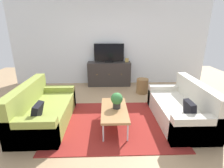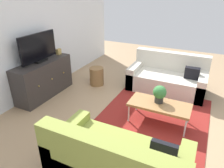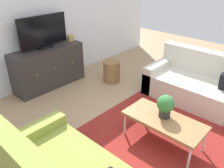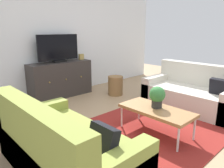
% 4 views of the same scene
% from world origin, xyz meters
% --- Properties ---
extents(ground_plane, '(10.00, 10.00, 0.00)m').
position_xyz_m(ground_plane, '(0.00, 0.00, 0.00)').
color(ground_plane, tan).
extents(wall_back, '(6.40, 0.12, 2.70)m').
position_xyz_m(wall_back, '(0.00, 2.55, 1.35)').
color(wall_back, white).
rests_on(wall_back, ground_plane).
extents(area_rug, '(2.50, 1.90, 0.01)m').
position_xyz_m(area_rug, '(0.00, -0.15, 0.01)').
color(area_rug, maroon).
rests_on(area_rug, ground_plane).
extents(couch_left_side, '(0.88, 1.69, 0.83)m').
position_xyz_m(couch_left_side, '(-1.44, -0.10, 0.27)').
color(couch_left_side, olive).
rests_on(couch_left_side, ground_plane).
extents(couch_right_side, '(0.88, 1.69, 0.83)m').
position_xyz_m(couch_right_side, '(1.44, -0.10, 0.27)').
color(couch_right_side, beige).
rests_on(couch_right_side, ground_plane).
extents(coffee_table, '(0.50, 1.04, 0.39)m').
position_xyz_m(coffee_table, '(0.01, -0.26, 0.35)').
color(coffee_table, '#A37547').
rests_on(coffee_table, ground_plane).
extents(potted_plant, '(0.23, 0.23, 0.31)m').
position_xyz_m(potted_plant, '(0.06, -0.23, 0.56)').
color(potted_plant, '#2D2D2D').
rests_on(potted_plant, coffee_table).
extents(tv_console, '(1.39, 0.47, 0.78)m').
position_xyz_m(tv_console, '(-0.04, 2.27, 0.39)').
color(tv_console, '#332D2B').
rests_on(tv_console, ground_plane).
extents(flat_screen_tv, '(0.95, 0.16, 0.59)m').
position_xyz_m(flat_screen_tv, '(-0.04, 2.29, 1.07)').
color(flat_screen_tv, black).
rests_on(flat_screen_tv, tv_console).
extents(mantel_clock, '(0.11, 0.07, 0.13)m').
position_xyz_m(mantel_clock, '(0.53, 2.27, 0.84)').
color(mantel_clock, tan).
rests_on(mantel_clock, tv_console).
extents(wicker_basket, '(0.34, 0.34, 0.43)m').
position_xyz_m(wicker_basket, '(0.92, 1.50, 0.22)').
color(wicker_basket, olive).
rests_on(wicker_basket, ground_plane).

